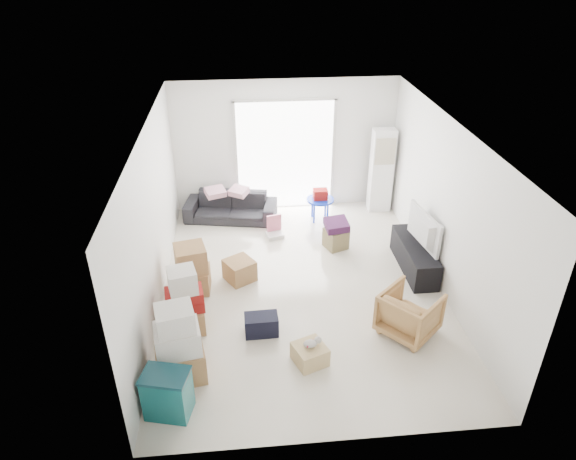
% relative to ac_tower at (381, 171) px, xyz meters
% --- Properties ---
extents(room_shell, '(4.98, 6.48, 3.18)m').
position_rel_ac_tower_xyz_m(room_shell, '(-1.95, -2.65, 0.48)').
color(room_shell, white).
rests_on(room_shell, ground).
extents(sliding_door, '(2.10, 0.04, 2.33)m').
position_rel_ac_tower_xyz_m(sliding_door, '(-1.95, 0.33, 0.37)').
color(sliding_door, white).
rests_on(sliding_door, room_shell).
extents(ac_tower, '(0.45, 0.30, 1.75)m').
position_rel_ac_tower_xyz_m(ac_tower, '(0.00, 0.00, 0.00)').
color(ac_tower, white).
rests_on(ac_tower, room_shell).
extents(tv_console, '(0.44, 1.45, 0.48)m').
position_rel_ac_tower_xyz_m(tv_console, '(0.05, -2.29, -0.63)').
color(tv_console, black).
rests_on(tv_console, room_shell).
extents(television, '(0.75, 1.12, 0.14)m').
position_rel_ac_tower_xyz_m(television, '(0.05, -2.29, -0.32)').
color(television, black).
rests_on(television, tv_console).
extents(sofa, '(1.90, 0.86, 0.72)m').
position_rel_ac_tower_xyz_m(sofa, '(-3.10, -0.15, -0.52)').
color(sofa, black).
rests_on(sofa, room_shell).
extents(pillow_left, '(0.46, 0.41, 0.12)m').
position_rel_ac_tower_xyz_m(pillow_left, '(-3.39, -0.16, -0.10)').
color(pillow_left, '#D99EAE').
rests_on(pillow_left, sofa).
extents(pillow_right, '(0.50, 0.48, 0.13)m').
position_rel_ac_tower_xyz_m(pillow_right, '(-2.92, -0.17, -0.09)').
color(pillow_right, '#D99EAE').
rests_on(pillow_right, sofa).
extents(armchair, '(1.00, 1.01, 0.76)m').
position_rel_ac_tower_xyz_m(armchair, '(-0.55, -3.90, -0.50)').
color(armchair, tan).
rests_on(armchair, room_shell).
extents(storage_bins, '(0.62, 0.50, 0.63)m').
position_rel_ac_tower_xyz_m(storage_bins, '(-3.85, -5.05, -0.56)').
color(storage_bins, '#136366').
rests_on(storage_bins, room_shell).
extents(box_stack_a, '(0.69, 0.61, 1.11)m').
position_rel_ac_tower_xyz_m(box_stack_a, '(-3.75, -4.46, -0.38)').
color(box_stack_a, '#9E7747').
rests_on(box_stack_a, room_shell).
extents(box_stack_b, '(0.59, 0.57, 1.02)m').
position_rel_ac_tower_xyz_m(box_stack_b, '(-3.75, -3.50, -0.43)').
color(box_stack_b, '#9E7747').
rests_on(box_stack_b, room_shell).
extents(box_stack_c, '(0.56, 0.56, 0.82)m').
position_rel_ac_tower_xyz_m(box_stack_c, '(-3.72, -2.55, -0.48)').
color(box_stack_c, '#9E7747').
rests_on(box_stack_c, room_shell).
extents(loose_box, '(0.60, 0.60, 0.36)m').
position_rel_ac_tower_xyz_m(loose_box, '(-2.96, -2.32, -0.69)').
color(loose_box, '#9E7747').
rests_on(loose_box, room_shell).
extents(duffel_bag, '(0.49, 0.30, 0.31)m').
position_rel_ac_tower_xyz_m(duffel_bag, '(-2.67, -3.72, -0.72)').
color(duffel_bag, black).
rests_on(duffel_bag, room_shell).
extents(ottoman, '(0.48, 0.48, 0.37)m').
position_rel_ac_tower_xyz_m(ottoman, '(-1.17, -1.45, -0.69)').
color(ottoman, '#8B7650').
rests_on(ottoman, room_shell).
extents(blanket, '(0.44, 0.44, 0.14)m').
position_rel_ac_tower_xyz_m(blanket, '(-1.17, -1.45, -0.44)').
color(blanket, '#461C48').
rests_on(blanket, ottoman).
extents(kids_table, '(0.55, 0.55, 0.67)m').
position_rel_ac_tower_xyz_m(kids_table, '(-1.31, -0.36, -0.39)').
color(kids_table, '#1030D4').
rests_on(kids_table, room_shell).
extents(toy_walker, '(0.36, 0.34, 0.41)m').
position_rel_ac_tower_xyz_m(toy_walker, '(-2.27, -0.93, -0.76)').
color(toy_walker, silver).
rests_on(toy_walker, room_shell).
extents(wood_crate, '(0.53, 0.53, 0.27)m').
position_rel_ac_tower_xyz_m(wood_crate, '(-2.05, -4.36, -0.74)').
color(wood_crate, tan).
rests_on(wood_crate, room_shell).
extents(plush_bunny, '(0.25, 0.14, 0.13)m').
position_rel_ac_tower_xyz_m(plush_bunny, '(-2.02, -4.36, -0.55)').
color(plush_bunny, '#B2ADA8').
rests_on(plush_bunny, wood_crate).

